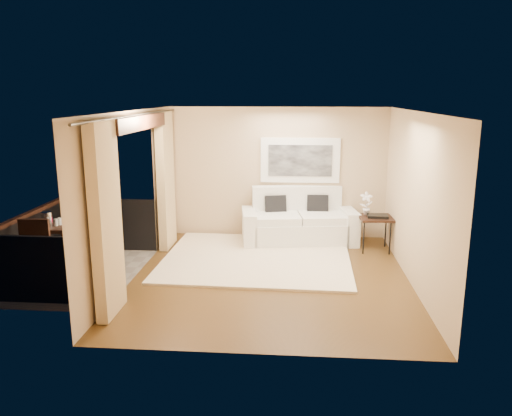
# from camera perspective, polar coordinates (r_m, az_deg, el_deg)

# --- Properties ---
(floor) EXTENTS (5.00, 5.00, 0.00)m
(floor) POSITION_cam_1_polar(r_m,az_deg,el_deg) (8.33, 1.66, -7.91)
(floor) COLOR brown
(floor) RESTS_ON ground
(room_shell) EXTENTS (5.00, 6.40, 5.00)m
(room_shell) POSITION_cam_1_polar(r_m,az_deg,el_deg) (8.17, -13.52, 9.49)
(room_shell) COLOR white
(room_shell) RESTS_ON ground
(balcony) EXTENTS (1.81, 2.60, 1.17)m
(balcony) POSITION_cam_1_polar(r_m,az_deg,el_deg) (9.04, -19.87, -5.80)
(balcony) COLOR #605B56
(balcony) RESTS_ON ground
(curtains) EXTENTS (0.16, 4.80, 2.64)m
(curtains) POSITION_cam_1_polar(r_m,az_deg,el_deg) (8.32, -12.96, 1.33)
(curtains) COLOR tan
(curtains) RESTS_ON ground
(artwork) EXTENTS (1.62, 0.07, 0.92)m
(artwork) POSITION_cam_1_polar(r_m,az_deg,el_deg) (10.32, 5.06, 5.44)
(artwork) COLOR white
(artwork) RESTS_ON room_shell
(rug) EXTENTS (3.44, 3.02, 0.04)m
(rug) POSITION_cam_1_polar(r_m,az_deg,el_deg) (9.17, 0.11, -5.75)
(rug) COLOR #F7E7C7
(rug) RESTS_ON floor
(sofa) EXTENTS (2.40, 1.29, 1.10)m
(sofa) POSITION_cam_1_polar(r_m,az_deg,el_deg) (10.20, 4.87, -1.71)
(sofa) COLOR white
(sofa) RESTS_ON floor
(side_table) EXTENTS (0.64, 0.64, 0.67)m
(side_table) POSITION_cam_1_polar(r_m,az_deg,el_deg) (9.80, 13.52, -1.30)
(side_table) COLOR black
(side_table) RESTS_ON floor
(tray) EXTENTS (0.39, 0.30, 0.05)m
(tray) POSITION_cam_1_polar(r_m,az_deg,el_deg) (9.74, 13.71, -0.90)
(tray) COLOR black
(tray) RESTS_ON side_table
(orchid) EXTENTS (0.24, 0.17, 0.45)m
(orchid) POSITION_cam_1_polar(r_m,az_deg,el_deg) (9.83, 12.48, 0.50)
(orchid) COLOR white
(orchid) RESTS_ON side_table
(bistro_table) EXTENTS (0.78, 0.78, 0.84)m
(bistro_table) POSITION_cam_1_polar(r_m,az_deg,el_deg) (8.95, -22.17, -2.28)
(bistro_table) COLOR black
(bistro_table) RESTS_ON balcony
(balcony_chair_far) EXTENTS (0.52, 0.52, 1.07)m
(balcony_chair_far) POSITION_cam_1_polar(r_m,az_deg,el_deg) (9.60, -18.16, -1.80)
(balcony_chair_far) COLOR black
(balcony_chair_far) RESTS_ON balcony
(balcony_chair_near) EXTENTS (0.49, 0.50, 1.09)m
(balcony_chair_near) POSITION_cam_1_polar(r_m,az_deg,el_deg) (8.38, -24.13, -4.34)
(balcony_chair_near) COLOR black
(balcony_chair_near) RESTS_ON balcony
(ice_bucket) EXTENTS (0.18, 0.18, 0.20)m
(ice_bucket) POSITION_cam_1_polar(r_m,az_deg,el_deg) (9.01, -22.80, -1.06)
(ice_bucket) COLOR silver
(ice_bucket) RESTS_ON bistro_table
(candle) EXTENTS (0.06, 0.06, 0.07)m
(candle) POSITION_cam_1_polar(r_m,az_deg,el_deg) (9.03, -21.32, -1.32)
(candle) COLOR red
(candle) RESTS_ON bistro_table
(vase) EXTENTS (0.04, 0.04, 0.18)m
(vase) POSITION_cam_1_polar(r_m,az_deg,el_deg) (8.73, -22.68, -1.55)
(vase) COLOR silver
(vase) RESTS_ON bistro_table
(glass_a) EXTENTS (0.06, 0.06, 0.12)m
(glass_a) POSITION_cam_1_polar(r_m,az_deg,el_deg) (8.82, -21.90, -1.54)
(glass_a) COLOR silver
(glass_a) RESTS_ON bistro_table
(glass_b) EXTENTS (0.06, 0.06, 0.12)m
(glass_b) POSITION_cam_1_polar(r_m,az_deg,el_deg) (8.86, -21.52, -1.44)
(glass_b) COLOR silver
(glass_b) RESTS_ON bistro_table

